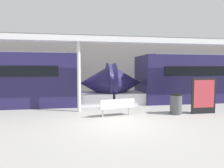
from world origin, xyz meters
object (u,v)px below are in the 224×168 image
train_left (218,79)px  trash_bin (176,104)px  poster_board (204,95)px  support_column_near (79,77)px  bench_near (117,106)px

train_left → trash_bin: size_ratio=16.03×
trash_bin → poster_board: (1.38, -0.13, 0.40)m
train_left → trash_bin: train_left is taller
support_column_near → trash_bin: bearing=-16.7°
train_left → poster_board: 5.54m
bench_near → poster_board: poster_board is taller
train_left → support_column_near: (-9.86, -2.44, 0.27)m
support_column_near → train_left: bearing=13.9°
train_left → trash_bin: (-5.21, -3.84, -1.02)m
bench_near → support_column_near: bearing=130.1°
trash_bin → support_column_near: bearing=163.3°
bench_near → trash_bin: bearing=-12.2°
bench_near → poster_board: size_ratio=0.98×
train_left → bench_near: train_left is taller
bench_near → poster_board: (4.31, -0.16, 0.42)m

